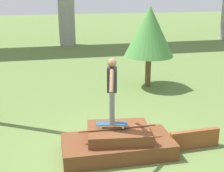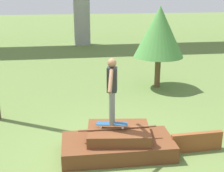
# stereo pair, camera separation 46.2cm
# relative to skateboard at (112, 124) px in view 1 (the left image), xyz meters

# --- Properties ---
(ground_plane) EXTENTS (80.00, 80.00, 0.00)m
(ground_plane) POSITION_rel_skateboard_xyz_m (0.13, -0.05, -0.78)
(ground_plane) COLOR olive
(scrap_pile) EXTENTS (2.66, 1.34, 0.70)m
(scrap_pile) POSITION_rel_skateboard_xyz_m (0.14, -0.03, -0.50)
(scrap_pile) COLOR brown
(scrap_pile) RESTS_ON ground_plane
(scrap_plank_loose) EXTENTS (1.30, 0.18, 0.48)m
(scrap_plank_loose) POSITION_rel_skateboard_xyz_m (2.06, -0.18, -0.54)
(scrap_plank_loose) COLOR brown
(scrap_plank_loose) RESTS_ON ground_plane
(skateboard) EXTENTS (0.76, 0.38, 0.09)m
(skateboard) POSITION_rel_skateboard_xyz_m (0.00, 0.00, 0.00)
(skateboard) COLOR #23517F
(skateboard) RESTS_ON scrap_pile
(skater) EXTENTS (0.35, 1.06, 1.56)m
(skater) POSITION_rel_skateboard_xyz_m (-0.00, 0.00, 0.91)
(skater) COLOR slate
(skater) RESTS_ON skateboard
(tree_behind_left) EXTENTS (1.92, 1.92, 3.19)m
(tree_behind_left) POSITION_rel_skateboard_xyz_m (2.55, 4.91, 1.43)
(tree_behind_left) COLOR brown
(tree_behind_left) RESTS_ON ground_plane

